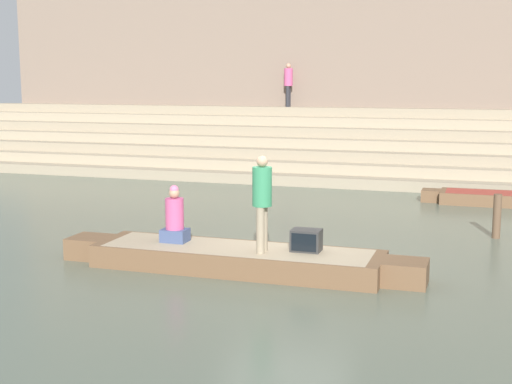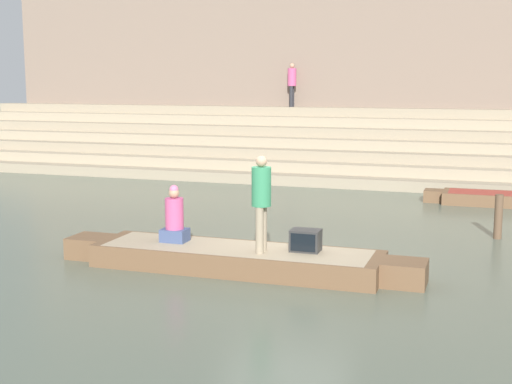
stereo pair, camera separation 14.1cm
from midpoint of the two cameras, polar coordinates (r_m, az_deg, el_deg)
ground_plane at (r=14.22m, az=2.69°, el=-5.75°), size 120.00×120.00×0.00m
ghat_steps at (r=26.98m, az=10.48°, el=3.09°), size 36.00×5.43×2.49m
back_wall at (r=29.37m, az=11.41°, el=10.98°), size 34.20×1.28×9.46m
rowboat_main at (r=13.71m, az=-1.30°, el=-5.30°), size 7.16×1.55×0.43m
person_standing at (r=13.13m, az=0.74°, el=-0.41°), size 0.36×0.36×1.81m
person_rowing at (r=14.18m, az=-6.26°, el=-2.16°), size 0.51×0.40×1.14m
tv_set at (r=13.40m, az=4.29°, el=-3.88°), size 0.55×0.42×0.41m
mooring_post at (r=17.22m, az=19.04°, el=-1.88°), size 0.18×0.18×1.03m
person_on_steps at (r=29.19m, az=3.03°, el=8.80°), size 0.35×0.35×1.75m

